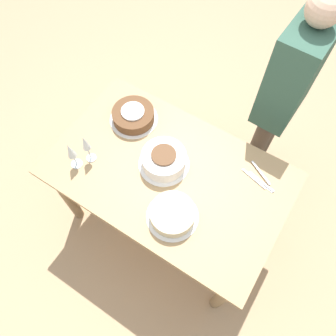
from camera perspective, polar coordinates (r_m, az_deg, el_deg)
The scene contains 9 objects.
ground_plane at distance 2.56m, azimuth -0.00°, elevation -8.71°, with size 12.00×12.00×0.00m, color tan.
dining_table at distance 1.96m, azimuth -0.00°, elevation -2.50°, with size 1.34×0.83×0.78m.
cake_center_white at distance 1.82m, azimuth -0.73°, elevation 1.45°, with size 0.29×0.29×0.11m.
cake_front_chocolate at distance 2.01m, azimuth -6.05°, elevation 9.08°, with size 0.29×0.29×0.09m.
cake_back_decorated at distance 1.70m, azimuth 0.78°, elevation -8.05°, with size 0.28×0.28×0.08m.
wine_glass_near at distance 1.81m, azimuth -14.16°, elevation 4.05°, with size 0.06×0.06×0.22m.
wine_glass_far at distance 1.82m, azimuth -16.59°, elevation 2.72°, with size 0.07×0.07×0.21m.
fork_pile at distance 1.88m, azimuth 15.59°, elevation -1.81°, with size 0.21×0.13×0.01m.
person_cutting at distance 2.11m, azimuth 19.94°, elevation 12.82°, with size 0.24×0.41×1.54m.
Camera 1 is at (-0.45, 0.71, 2.42)m, focal length 35.00 mm.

